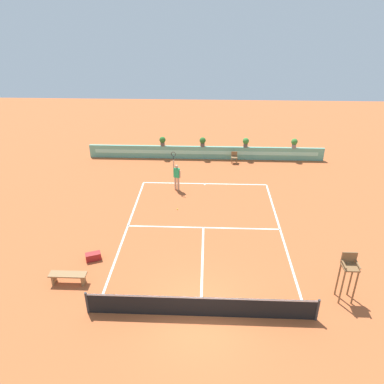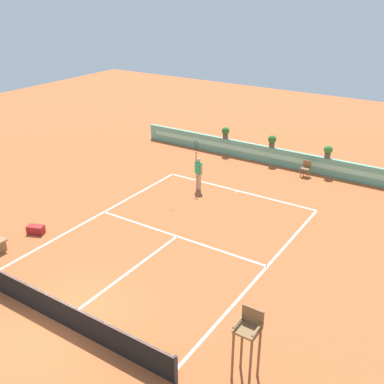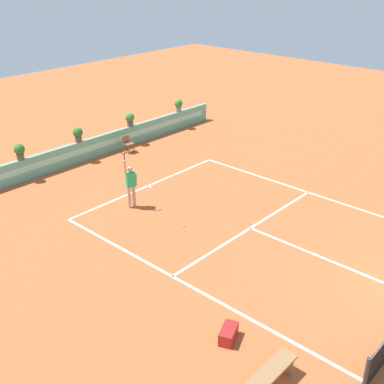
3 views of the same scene
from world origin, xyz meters
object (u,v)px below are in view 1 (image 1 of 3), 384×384
(potted_plant_left, at_px, (162,141))
(umpire_chair, at_px, (348,272))
(gear_bag, at_px, (93,256))
(potted_plant_far_right, at_px, (294,143))
(tennis_player, at_px, (177,175))
(bench_courtside, at_px, (68,276))
(potted_plant_right, at_px, (246,142))
(ball_kid_chair, at_px, (234,157))
(tennis_ball_near_baseline, at_px, (177,209))
(potted_plant_centre, at_px, (203,141))

(potted_plant_left, bearing_deg, umpire_chair, -58.96)
(gear_bag, height_order, potted_plant_left, potted_plant_left)
(potted_plant_far_right, relative_size, potted_plant_left, 1.00)
(umpire_chair, bearing_deg, tennis_player, 128.21)
(bench_courtside, height_order, potted_plant_right, potted_plant_right)
(ball_kid_chair, xyz_separation_m, potted_plant_right, (0.87, 0.73, 0.93))
(tennis_ball_near_baseline, bearing_deg, bench_courtside, -122.24)
(tennis_player, bearing_deg, potted_plant_far_right, 32.95)
(umpire_chair, relative_size, potted_plant_centre, 2.96)
(tennis_player, height_order, potted_plant_left, tennis_player)
(bench_courtside, bearing_deg, potted_plant_centre, 69.52)
(tennis_player, xyz_separation_m, potted_plant_centre, (1.55, 5.48, 0.36))
(umpire_chair, xyz_separation_m, potted_plant_centre, (-6.04, 15.13, 0.07))
(ball_kid_chair, relative_size, potted_plant_right, 1.17)
(umpire_chair, xyz_separation_m, tennis_player, (-7.59, 9.64, -0.29))
(umpire_chair, height_order, potted_plant_left, umpire_chair)
(potted_plant_right, bearing_deg, ball_kid_chair, -139.80)
(tennis_player, bearing_deg, bench_courtside, -113.16)
(tennis_player, distance_m, potted_plant_far_right, 10.09)
(gear_bag, relative_size, tennis_player, 0.27)
(umpire_chair, bearing_deg, potted_plant_far_right, 86.71)
(ball_kid_chair, bearing_deg, umpire_chair, -75.81)
(bench_courtside, bearing_deg, ball_kid_chair, 60.54)
(potted_plant_centre, bearing_deg, ball_kid_chair, -16.94)
(gear_bag, height_order, tennis_ball_near_baseline, gear_bag)
(tennis_player, bearing_deg, potted_plant_centre, 74.24)
(potted_plant_centre, relative_size, potted_plant_left, 1.00)
(tennis_player, xyz_separation_m, potted_plant_left, (-1.51, 5.48, 0.36))
(potted_plant_left, bearing_deg, bench_courtside, -99.40)
(umpire_chair, distance_m, potted_plant_left, 17.66)
(tennis_ball_near_baseline, relative_size, potted_plant_centre, 0.09)
(tennis_ball_near_baseline, distance_m, potted_plant_centre, 8.32)
(gear_bag, distance_m, potted_plant_centre, 13.98)
(tennis_player, height_order, potted_plant_far_right, tennis_player)
(potted_plant_right, relative_size, potted_plant_left, 1.00)
(umpire_chair, bearing_deg, potted_plant_left, 121.04)
(tennis_player, bearing_deg, ball_kid_chair, 50.26)
(bench_courtside, distance_m, tennis_player, 10.07)
(bench_courtside, xyz_separation_m, potted_plant_left, (2.44, 14.73, 1.04))
(ball_kid_chair, bearing_deg, gear_bag, -120.72)
(gear_bag, height_order, potted_plant_centre, potted_plant_centre)
(gear_bag, xyz_separation_m, potted_plant_centre, (4.91, 13.03, 1.23))
(umpire_chair, xyz_separation_m, ball_kid_chair, (-3.64, 14.39, -0.86))
(ball_kid_chair, bearing_deg, potted_plant_far_right, 9.22)
(potted_plant_far_right, xyz_separation_m, potted_plant_left, (-9.98, 0.00, 0.00))
(gear_bag, xyz_separation_m, potted_plant_far_right, (11.82, 13.03, 1.23))
(bench_courtside, bearing_deg, potted_plant_right, 59.23)
(gear_bag, bearing_deg, potted_plant_centre, 69.37)
(tennis_player, bearing_deg, umpire_chair, -51.79)
(potted_plant_right, bearing_deg, potted_plant_centre, 180.00)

